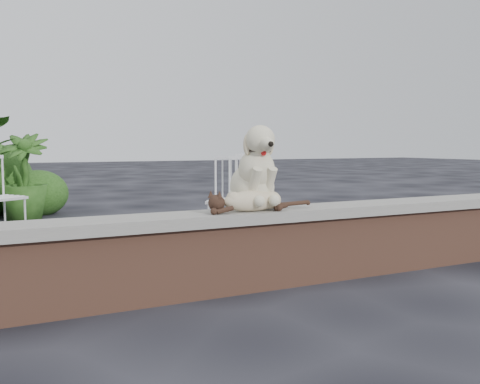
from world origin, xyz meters
name	(u,v)px	position (x,y,z in m)	size (l,w,h in m)	color
ground	(257,287)	(0.00, 0.00, 0.00)	(60.00, 60.00, 0.00)	black
brick_wall	(257,254)	(0.00, 0.00, 0.25)	(6.00, 0.30, 0.50)	brown
capstone	(257,215)	(0.00, 0.00, 0.54)	(6.20, 0.40, 0.08)	slate
dog	(252,167)	(0.01, 0.10, 0.90)	(0.42, 0.55, 0.64)	beige
cat	(252,200)	(-0.07, -0.05, 0.67)	(1.02, 0.24, 0.17)	#C3AC8B
chair_a	(1,196)	(-1.60, 3.23, 0.47)	(0.56, 0.56, 0.94)	white
chair_b	(228,199)	(0.60, 1.77, 0.47)	(0.56, 0.56, 0.94)	white
chair_d	(249,188)	(1.48, 2.98, 0.47)	(0.56, 0.56, 0.94)	white
chair_c	(246,197)	(0.91, 1.95, 0.47)	(0.56, 0.56, 0.94)	white
potted_plant_b	(23,177)	(-1.24, 4.62, 0.61)	(0.69, 0.69, 1.23)	#1C4212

